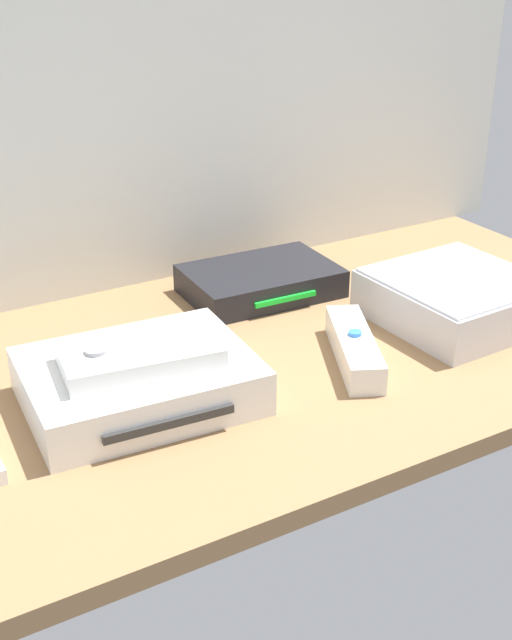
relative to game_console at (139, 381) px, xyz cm
name	(u,v)px	position (x,y,z in cm)	size (l,w,h in cm)	color
ground_plane	(256,362)	(14.39, 2.76, -3.20)	(100.00, 48.00, 2.00)	#936D47
back_wall	(146,14)	(14.39, 27.36, 29.80)	(110.00, 1.20, 64.00)	silver
game_console	(139,381)	(0.00, 0.00, 0.00)	(22.09, 17.64, 4.40)	white
mini_computer	(456,298)	(38.45, -1.21, 0.44)	(17.71, 17.71, 5.30)	silver
network_router	(261,281)	(22.90, 16.24, -0.50)	(18.49, 12.94, 3.40)	black
remote_wand	(354,348)	(22.44, -3.62, -0.69)	(9.60, 14.91, 3.40)	white
remote_classic_pad	(140,355)	(-0.07, -0.82, 3.21)	(15.40, 9.98, 2.40)	white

